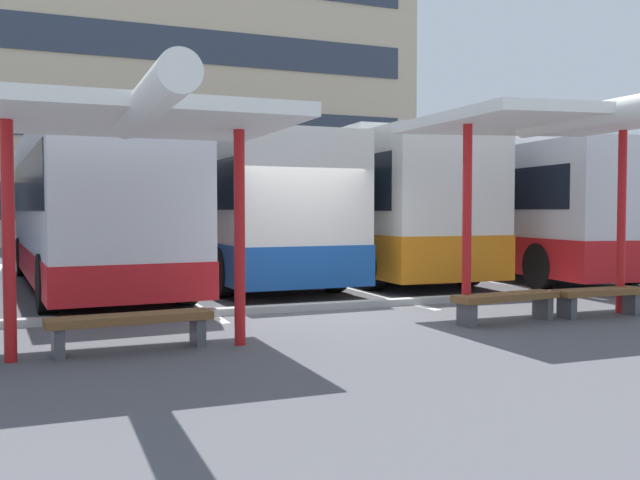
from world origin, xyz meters
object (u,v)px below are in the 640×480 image
waiting_shelter_2 (562,124)px  coach_bus_4 (482,213)px  bench_3 (506,301)px  coach_bus_1 (88,208)px  waiting_shelter_1 (133,121)px  bench_4 (599,296)px  coach_bus_3 (349,209)px  bench_2 (131,323)px  coach_bus_2 (221,212)px

waiting_shelter_2 → coach_bus_4: bearing=62.4°
coach_bus_4 → bench_3: coach_bus_4 is taller
coach_bus_1 → waiting_shelter_1: bearing=-90.0°
coach_bus_4 → waiting_shelter_1: 13.55m
waiting_shelter_2 → bench_4: (0.90, 0.10, -2.72)m
bench_3 → coach_bus_3: bearing=81.4°
coach_bus_4 → bench_4: size_ratio=7.74×
waiting_shelter_1 → waiting_shelter_2: size_ratio=0.97×
waiting_shelter_1 → bench_2: bearing=90.0°
coach_bus_4 → bench_2: (-10.65, -7.92, -1.30)m
coach_bus_3 → bench_3: coach_bus_3 is taller
coach_bus_2 → bench_2: 10.03m
coach_bus_2 → coach_bus_3: 3.52m
coach_bus_1 → bench_2: (0.00, -7.52, -1.42)m
waiting_shelter_1 → bench_2: (0.00, 0.39, -2.40)m
coach_bus_4 → coach_bus_2: bearing=168.9°
bench_3 → waiting_shelter_2: bearing=-8.1°
bench_3 → coach_bus_4: bearing=57.2°
coach_bus_1 → bench_4: bearing=-45.4°
coach_bus_1 → coach_bus_2: (3.43, 1.81, -0.09)m
coach_bus_4 → waiting_shelter_2: size_ratio=2.55×
bench_4 → coach_bus_1: bearing=134.6°
waiting_shelter_2 → bench_3: 2.86m
coach_bus_2 → bench_3: 9.61m
bench_2 → bench_4: bearing=0.2°
waiting_shelter_2 → bench_3: (-0.90, 0.13, -2.71)m
bench_2 → waiting_shelter_1: bearing=-90.0°
waiting_shelter_2 → bench_4: bearing=6.1°
coach_bus_3 → waiting_shelter_1: bearing=-127.0°
coach_bus_2 → bench_3: (2.15, -9.27, -1.33)m
coach_bus_2 → coach_bus_4: 7.36m
waiting_shelter_2 → bench_3: bearing=171.9°
coach_bus_1 → coach_bus_3: bearing=10.3°
coach_bus_3 → bench_2: 11.25m
waiting_shelter_1 → bench_3: size_ratio=2.54×
waiting_shelter_1 → bench_4: waiting_shelter_1 is taller
coach_bus_2 → coach_bus_3: coach_bus_3 is taller
coach_bus_4 → waiting_shelter_1: bearing=-142.0°
bench_3 → coach_bus_2: bearing=103.1°
bench_2 → bench_4: 7.38m
coach_bus_1 → coach_bus_3: size_ratio=0.95×
coach_bus_1 → coach_bus_2: size_ratio=0.87×
coach_bus_1 → waiting_shelter_1: (0.00, -7.91, 0.98)m
waiting_shelter_2 → coach_bus_3: bearing=87.3°
coach_bus_3 → waiting_shelter_2: coach_bus_3 is taller
coach_bus_3 → bench_3: bearing=-98.6°
coach_bus_2 → coach_bus_4: size_ratio=0.99×
waiting_shelter_1 → waiting_shelter_2: bearing=2.8°
coach_bus_4 → bench_2: bearing=-143.4°
coach_bus_2 → bench_4: bearing=-67.0°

